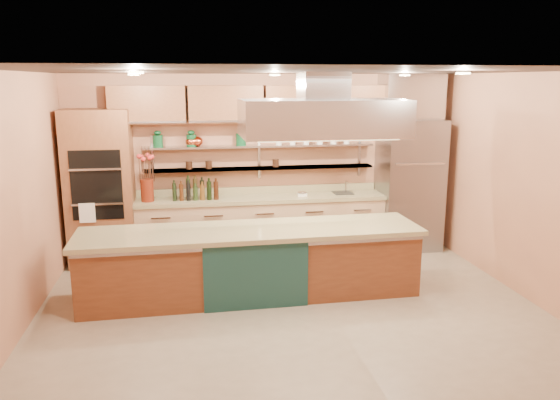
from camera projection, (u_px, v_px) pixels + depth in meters
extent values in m
cube|color=gray|center=(291.00, 310.00, 6.58)|extent=(6.00, 5.00, 0.02)
cube|color=black|center=(292.00, 71.00, 5.98)|extent=(6.00, 5.00, 0.02)
cube|color=tan|center=(262.00, 164.00, 8.69)|extent=(6.00, 0.04, 2.80)
cube|color=tan|center=(358.00, 267.00, 3.87)|extent=(6.00, 0.04, 2.80)
cube|color=tan|center=(14.00, 205.00, 5.79)|extent=(0.04, 5.00, 2.80)
cube|color=tan|center=(528.00, 187.00, 6.77)|extent=(0.04, 5.00, 2.80)
cube|color=brown|center=(100.00, 188.00, 8.03)|extent=(0.95, 0.64, 2.30)
cube|color=gray|center=(409.00, 185.00, 8.80)|extent=(0.95, 0.72, 2.10)
cube|color=tan|center=(262.00, 225.00, 8.59)|extent=(3.84, 0.64, 0.93)
cube|color=#ADB0B4|center=(260.00, 168.00, 8.57)|extent=(3.60, 0.26, 0.03)
cube|color=#ADB0B4|center=(260.00, 146.00, 8.49)|extent=(3.60, 0.26, 0.03)
cube|color=brown|center=(263.00, 104.00, 8.31)|extent=(4.60, 0.36, 0.55)
cube|color=#ADB0B4|center=(322.00, 118.00, 6.69)|extent=(2.00, 1.00, 0.45)
cube|color=#FFE5A5|center=(289.00, 74.00, 6.18)|extent=(4.00, 2.80, 0.02)
cube|color=brown|center=(251.00, 262.00, 6.93)|extent=(4.21, 0.98, 0.88)
cylinder|color=#621D0E|center=(147.00, 190.00, 8.12)|extent=(0.22, 0.22, 0.34)
cube|color=black|center=(195.00, 192.00, 8.25)|extent=(0.75, 0.24, 0.24)
cube|color=white|center=(302.00, 193.00, 8.54)|extent=(0.17, 0.15, 0.08)
cylinder|color=silver|center=(346.00, 187.00, 8.74)|extent=(0.03, 0.03, 0.20)
ellipsoid|color=#D55531|center=(197.00, 141.00, 8.31)|extent=(0.21, 0.21, 0.15)
cylinder|color=#0E4322|center=(241.00, 139.00, 8.42)|extent=(0.17, 0.17, 0.19)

